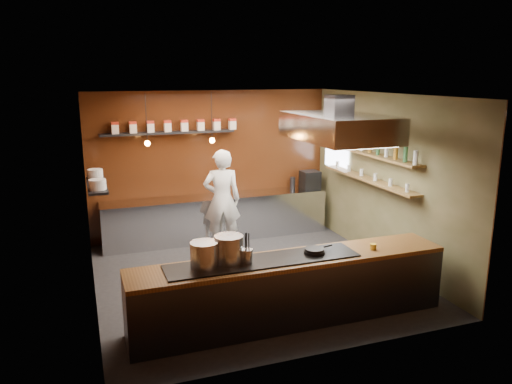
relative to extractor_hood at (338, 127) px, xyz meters
name	(u,v)px	position (x,y,z in m)	size (l,w,h in m)	color
floor	(252,277)	(-1.30, 0.40, -2.51)	(5.00, 5.00, 0.00)	black
back_wall	(212,164)	(-1.30, 2.90, -1.01)	(5.00, 5.00, 0.00)	#331609
left_wall	(88,203)	(-3.80, 0.40, -1.01)	(5.00, 5.00, 0.00)	#331609
right_wall	(385,179)	(1.20, 0.40, -1.01)	(5.00, 5.00, 0.00)	#4B4C2B
ceiling	(252,95)	(-1.30, 0.40, 0.49)	(5.00, 5.00, 0.00)	silver
window_pane	(337,144)	(1.15, 2.10, -0.61)	(1.00, 1.00, 0.00)	white
prep_counter	(217,217)	(-1.30, 2.57, -2.06)	(4.60, 0.65, 0.90)	silver
pass_counter	(291,289)	(-1.30, -1.20, -2.04)	(4.40, 0.72, 0.94)	#38383D
tin_shelf	(169,133)	(-2.20, 2.76, -0.31)	(2.60, 0.26, 0.04)	black
plate_shelf	(97,185)	(-3.64, 1.40, -0.96)	(0.30, 1.40, 0.04)	black
bottle_shelf_upper	(369,154)	(1.04, 0.70, -0.59)	(0.26, 2.80, 0.04)	brown
bottle_shelf_lower	(368,179)	(1.04, 0.70, -1.06)	(0.26, 2.80, 0.04)	brown
extractor_hood	(338,127)	(0.00, 0.00, 0.00)	(1.20, 2.00, 0.72)	#38383D
pendant_left	(147,140)	(-2.70, 2.10, -0.35)	(0.10, 0.10, 0.95)	black
pendant_right	(212,138)	(-1.50, 2.10, -0.35)	(0.10, 0.10, 0.95)	black
storage_tins	(176,126)	(-2.05, 2.76, -0.17)	(2.43, 0.13, 0.22)	beige
plate_stacks	(96,179)	(-3.64, 1.40, -0.86)	(0.26, 1.16, 0.16)	silver
bottles	(370,146)	(1.04, 0.70, -0.45)	(0.06, 2.66, 0.24)	silver
wine_glasses	(368,175)	(1.04, 0.70, -0.97)	(0.07, 2.37, 0.13)	silver
stockpot_large	(229,249)	(-2.15, -1.13, -1.38)	(0.37, 0.37, 0.36)	#B1B3B8
stockpot_small	(204,255)	(-2.49, -1.19, -1.40)	(0.35, 0.35, 0.33)	silver
utensil_crock	(247,256)	(-1.94, -1.24, -1.47)	(0.15, 0.15, 0.19)	#B0B2B7
frying_pan	(315,251)	(-0.96, -1.20, -1.53)	(0.45, 0.29, 0.07)	black
butter_jar	(373,247)	(-0.09, -1.29, -1.54)	(0.09, 0.09, 0.08)	gold
espresso_machine	(310,180)	(0.80, 2.60, -1.42)	(0.37, 0.36, 0.37)	black
chef	(222,200)	(-1.36, 1.96, -1.53)	(0.71, 0.47, 1.95)	white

